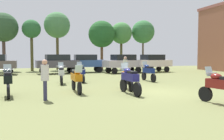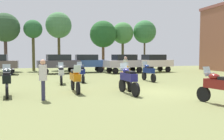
{
  "view_description": "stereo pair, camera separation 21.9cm",
  "coord_description": "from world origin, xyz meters",
  "px_view_note": "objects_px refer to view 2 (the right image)",
  "views": [
    {
      "loc": [
        -5.59,
        -11.03,
        1.95
      ],
      "look_at": [
        -0.51,
        5.35,
        0.86
      ],
      "focal_mm": 37.72,
      "sensor_mm": 36.0,
      "label": 1
    },
    {
      "loc": [
        -5.38,
        -11.09,
        1.95
      ],
      "look_at": [
        -0.51,
        5.35,
        0.86
      ],
      "focal_mm": 37.72,
      "sensor_mm": 36.0,
      "label": 2
    }
  ],
  "objects_px": {
    "car_1": "(154,62)",
    "motorcycle_9": "(126,77)",
    "motorcycle_4": "(128,79)",
    "person_1": "(125,66)",
    "motorcycle_8": "(148,72)",
    "tree_1": "(33,30)",
    "tree_4": "(59,26)",
    "motorcycle_1": "(61,73)",
    "motorcycle_6": "(7,81)",
    "motorcycle_3": "(220,87)",
    "car_3": "(59,62)",
    "person_2": "(43,76)",
    "car_5": "(124,62)",
    "car_4": "(86,62)",
    "tree_2": "(123,34)",
    "motorcycle_7": "(75,79)",
    "tree_7": "(5,28)",
    "motorcycle_2": "(127,73)",
    "tree_5": "(145,32)",
    "tree_6": "(103,34)",
    "motorcycle_11": "(81,72)"
  },
  "relations": [
    {
      "from": "motorcycle_9",
      "to": "tree_4",
      "type": "height_order",
      "value": "tree_4"
    },
    {
      "from": "motorcycle_1",
      "to": "motorcycle_8",
      "type": "bearing_deg",
      "value": 0.56
    },
    {
      "from": "car_4",
      "to": "motorcycle_9",
      "type": "bearing_deg",
      "value": 178.62
    },
    {
      "from": "motorcycle_11",
      "to": "motorcycle_8",
      "type": "bearing_deg",
      "value": -12.17
    },
    {
      "from": "motorcycle_3",
      "to": "car_1",
      "type": "bearing_deg",
      "value": 60.36
    },
    {
      "from": "motorcycle_8",
      "to": "person_2",
      "type": "distance_m",
      "value": 9.27
    },
    {
      "from": "motorcycle_3",
      "to": "person_1",
      "type": "distance_m",
      "value": 10.51
    },
    {
      "from": "motorcycle_4",
      "to": "motorcycle_11",
      "type": "bearing_deg",
      "value": 99.09
    },
    {
      "from": "tree_2",
      "to": "tree_4",
      "type": "distance_m",
      "value": 8.86
    },
    {
      "from": "motorcycle_4",
      "to": "person_2",
      "type": "xyz_separation_m",
      "value": [
        -4.04,
        -0.42,
        0.28
      ]
    },
    {
      "from": "motorcycle_4",
      "to": "motorcycle_6",
      "type": "height_order",
      "value": "motorcycle_4"
    },
    {
      "from": "motorcycle_8",
      "to": "tree_1",
      "type": "bearing_deg",
      "value": 118.81
    },
    {
      "from": "motorcycle_2",
      "to": "motorcycle_3",
      "type": "distance_m",
      "value": 7.93
    },
    {
      "from": "car_3",
      "to": "tree_6",
      "type": "distance_m",
      "value": 9.09
    },
    {
      "from": "car_4",
      "to": "tree_2",
      "type": "relative_size",
      "value": 0.66
    },
    {
      "from": "motorcycle_8",
      "to": "tree_4",
      "type": "distance_m",
      "value": 17.79
    },
    {
      "from": "motorcycle_2",
      "to": "motorcycle_6",
      "type": "xyz_separation_m",
      "value": [
        -7.21,
        -3.38,
        0.02
      ]
    },
    {
      "from": "motorcycle_6",
      "to": "motorcycle_1",
      "type": "bearing_deg",
      "value": 48.85
    },
    {
      "from": "tree_2",
      "to": "tree_7",
      "type": "xyz_separation_m",
      "value": [
        -15.19,
        -0.61,
        0.23
      ]
    },
    {
      "from": "motorcycle_1",
      "to": "car_3",
      "type": "height_order",
      "value": "car_3"
    },
    {
      "from": "car_1",
      "to": "person_2",
      "type": "height_order",
      "value": "car_1"
    },
    {
      "from": "motorcycle_4",
      "to": "person_1",
      "type": "xyz_separation_m",
      "value": [
        2.4,
        7.07,
        0.33
      ]
    },
    {
      "from": "motorcycle_1",
      "to": "car_4",
      "type": "bearing_deg",
      "value": 73.35
    },
    {
      "from": "motorcycle_2",
      "to": "tree_2",
      "type": "distance_m",
      "value": 17.7
    },
    {
      "from": "tree_2",
      "to": "motorcycle_7",
      "type": "bearing_deg",
      "value": -115.68
    },
    {
      "from": "motorcycle_4",
      "to": "car_5",
      "type": "bearing_deg",
      "value": 67.14
    },
    {
      "from": "tree_1",
      "to": "tree_4",
      "type": "xyz_separation_m",
      "value": [
        3.19,
        1.22,
        0.81
      ]
    },
    {
      "from": "car_1",
      "to": "car_4",
      "type": "relative_size",
      "value": 1.05
    },
    {
      "from": "motorcycle_7",
      "to": "car_5",
      "type": "xyz_separation_m",
      "value": [
        6.92,
        11.88,
        0.45
      ]
    },
    {
      "from": "motorcycle_4",
      "to": "tree_4",
      "type": "height_order",
      "value": "tree_4"
    },
    {
      "from": "motorcycle_7",
      "to": "tree_6",
      "type": "xyz_separation_m",
      "value": [
        6.28,
        18.66,
        4.01
      ]
    },
    {
      "from": "person_1",
      "to": "tree_7",
      "type": "bearing_deg",
      "value": 15.38
    },
    {
      "from": "car_1",
      "to": "motorcycle_9",
      "type": "bearing_deg",
      "value": 137.57
    },
    {
      "from": "car_1",
      "to": "tree_4",
      "type": "height_order",
      "value": "tree_4"
    },
    {
      "from": "motorcycle_4",
      "to": "motorcycle_1",
      "type": "bearing_deg",
      "value": 114.35
    },
    {
      "from": "motorcycle_4",
      "to": "car_4",
      "type": "relative_size",
      "value": 0.52
    },
    {
      "from": "motorcycle_8",
      "to": "tree_1",
      "type": "distance_m",
      "value": 17.75
    },
    {
      "from": "motorcycle_2",
      "to": "motorcycle_11",
      "type": "height_order",
      "value": "motorcycle_11"
    },
    {
      "from": "motorcycle_3",
      "to": "person_2",
      "type": "relative_size",
      "value": 1.26
    },
    {
      "from": "motorcycle_1",
      "to": "car_5",
      "type": "height_order",
      "value": "car_5"
    },
    {
      "from": "car_5",
      "to": "person_2",
      "type": "xyz_separation_m",
      "value": [
        -8.52,
        -13.66,
        -0.15
      ]
    },
    {
      "from": "motorcycle_3",
      "to": "motorcycle_1",
      "type": "bearing_deg",
      "value": 110.33
    },
    {
      "from": "motorcycle_9",
      "to": "tree_5",
      "type": "xyz_separation_m",
      "value": [
        9.83,
        19.28,
        4.58
      ]
    },
    {
      "from": "tree_1",
      "to": "tree_6",
      "type": "bearing_deg",
      "value": 0.36
    },
    {
      "from": "motorcycle_2",
      "to": "motorcycle_4",
      "type": "height_order",
      "value": "motorcycle_4"
    },
    {
      "from": "motorcycle_6",
      "to": "tree_1",
      "type": "xyz_separation_m",
      "value": [
        0.57,
        18.89,
        4.29
      ]
    },
    {
      "from": "motorcycle_7",
      "to": "car_3",
      "type": "xyz_separation_m",
      "value": [
        0.02,
        13.11,
        0.45
      ]
    },
    {
      "from": "motorcycle_6",
      "to": "person_2",
      "type": "height_order",
      "value": "person_2"
    },
    {
      "from": "motorcycle_3",
      "to": "tree_2",
      "type": "distance_m",
      "value": 24.96
    },
    {
      "from": "car_1",
      "to": "tree_4",
      "type": "bearing_deg",
      "value": 42.7
    }
  ]
}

